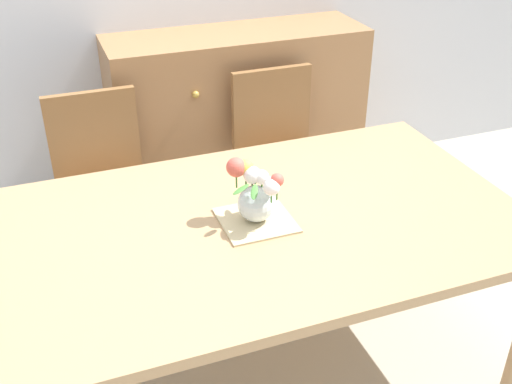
# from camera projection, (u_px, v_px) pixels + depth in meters

# --- Properties ---
(ground_plane) EXTENTS (12.00, 12.00, 0.00)m
(ground_plane) POSITION_uv_depth(u_px,v_px,m) (259.00, 365.00, 2.57)
(ground_plane) COLOR #B7AD99
(dining_table) EXTENTS (1.89, 1.12, 0.72)m
(dining_table) POSITION_uv_depth(u_px,v_px,m) (259.00, 235.00, 2.24)
(dining_table) COLOR tan
(dining_table) RESTS_ON ground_plane
(chair_left) EXTENTS (0.42, 0.42, 0.90)m
(chair_left) POSITION_uv_depth(u_px,v_px,m) (102.00, 176.00, 2.90)
(chair_left) COLOR olive
(chair_left) RESTS_ON ground_plane
(chair_right) EXTENTS (0.42, 0.42, 0.90)m
(chair_right) POSITION_uv_depth(u_px,v_px,m) (279.00, 146.00, 3.17)
(chair_right) COLOR olive
(chair_right) RESTS_ON ground_plane
(dresser) EXTENTS (1.40, 0.47, 1.00)m
(dresser) POSITION_uv_depth(u_px,v_px,m) (238.00, 120.00, 3.50)
(dresser) COLOR #9E7047
(dresser) RESTS_ON ground_plane
(placemat) EXTENTS (0.25, 0.25, 0.01)m
(placemat) POSITION_uv_depth(u_px,v_px,m) (256.00, 220.00, 2.19)
(placemat) COLOR #CCB789
(placemat) RESTS_ON dining_table
(flower_vase) EXTENTS (0.17, 0.20, 0.23)m
(flower_vase) POSITION_uv_depth(u_px,v_px,m) (255.00, 193.00, 2.13)
(flower_vase) COLOR silver
(flower_vase) RESTS_ON placemat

